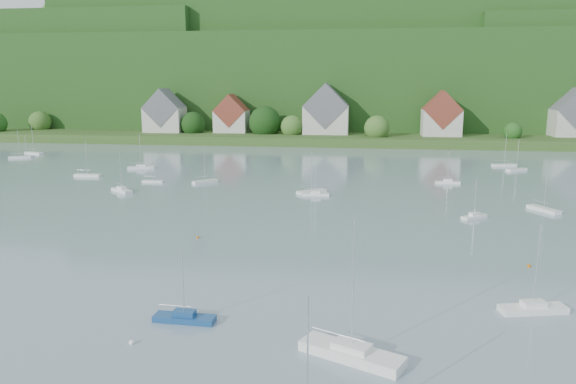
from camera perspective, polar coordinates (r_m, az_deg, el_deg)
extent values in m
cube|color=#33551F|center=(212.11, 2.82, 5.98)|extent=(600.00, 60.00, 3.00)
cube|color=#144014|center=(285.96, 4.25, 11.05)|extent=(620.00, 160.00, 40.00)
cube|color=#144014|center=(318.86, -24.49, 10.83)|extent=(200.00, 120.00, 52.00)
cube|color=#144014|center=(280.55, 6.30, 12.65)|extent=(240.00, 130.00, 60.00)
sphere|color=#305A21|center=(239.03, -24.33, 6.63)|extent=(8.61, 8.61, 8.61)
sphere|color=#305A21|center=(196.54, 0.41, 6.78)|extent=(8.19, 8.19, 8.19)
sphere|color=#305A21|center=(209.47, -11.93, 6.67)|extent=(6.49, 6.49, 6.49)
sphere|color=#305A21|center=(204.80, 15.89, 6.90)|extent=(12.16, 12.16, 12.16)
sphere|color=#305A21|center=(190.92, 9.21, 6.56)|extent=(8.73, 8.73, 8.73)
sphere|color=black|center=(206.60, -9.84, 6.94)|extent=(9.32, 9.32, 9.32)
sphere|color=#1B4D17|center=(198.77, 22.29, 5.81)|extent=(6.24, 6.24, 6.24)
sphere|color=black|center=(217.16, 27.04, 5.99)|extent=(8.16, 8.16, 8.16)
sphere|color=black|center=(200.48, -2.41, 7.21)|extent=(11.92, 11.92, 11.92)
sphere|color=#305A21|center=(277.95, -23.05, 16.79)|extent=(10.52, 10.52, 10.52)
sphere|color=#1B4D17|center=(293.93, -13.22, 17.01)|extent=(10.29, 10.29, 10.29)
sphere|color=black|center=(277.49, -10.87, 17.35)|extent=(7.18, 7.18, 7.18)
sphere|color=#1B4D17|center=(293.13, 4.67, 18.94)|extent=(12.73, 12.73, 12.73)
sphere|color=#305A21|center=(294.67, -5.34, 18.70)|extent=(7.07, 7.07, 7.07)
sphere|color=#305A21|center=(283.25, -0.62, 19.23)|extent=(12.24, 12.24, 12.24)
sphere|color=#305A21|center=(282.06, 25.77, 15.82)|extent=(14.97, 14.97, 14.97)
sphere|color=#1B4D17|center=(274.00, 21.40, 16.13)|extent=(9.78, 9.78, 9.78)
sphere|color=#305A21|center=(270.98, 26.20, 15.81)|extent=(9.48, 9.48, 9.48)
sphere|color=#1B4D17|center=(279.56, -4.38, 15.58)|extent=(12.01, 12.01, 12.01)
sphere|color=#305A21|center=(293.11, 26.62, 14.39)|extent=(15.99, 15.99, 15.99)
sphere|color=black|center=(284.26, 3.51, 15.65)|extent=(15.72, 15.72, 15.72)
sphere|color=#1B4D17|center=(279.12, 6.53, 15.50)|extent=(10.54, 10.54, 10.54)
sphere|color=#1B4D17|center=(375.44, -27.24, 13.20)|extent=(8.18, 8.18, 8.18)
sphere|color=black|center=(358.30, -25.75, 13.49)|extent=(8.74, 8.74, 8.74)
cube|color=beige|center=(211.22, -12.66, 7.33)|extent=(14.00, 10.00, 9.00)
cube|color=slate|center=(210.98, -12.71, 8.55)|extent=(14.00, 10.40, 14.00)
cube|color=beige|center=(205.77, -5.87, 7.30)|extent=(12.00, 9.00, 8.00)
cube|color=brown|center=(205.53, -5.89, 8.42)|extent=(12.00, 9.36, 12.00)
cube|color=beige|center=(199.26, 3.96, 7.49)|extent=(16.00, 11.00, 10.00)
cube|color=slate|center=(198.99, 3.98, 8.93)|extent=(16.00, 11.44, 16.00)
cube|color=beige|center=(198.50, 15.60, 6.95)|extent=(13.00, 10.00, 9.00)
cube|color=brown|center=(198.24, 15.67, 8.24)|extent=(13.00, 10.40, 13.00)
cube|color=beige|center=(212.95, 27.62, 6.35)|extent=(15.00, 10.00, 9.00)
cube|color=slate|center=(212.70, 27.73, 7.56)|extent=(15.00, 10.40, 15.00)
cube|color=navy|center=(51.82, -10.69, -12.78)|extent=(5.66, 1.77, 0.56)
cube|color=navy|center=(51.61, -10.71, -12.24)|extent=(2.00, 1.17, 0.50)
cylinder|color=silver|center=(50.40, -10.85, -8.84)|extent=(0.10, 0.10, 7.01)
cylinder|color=silver|center=(51.64, -11.63, -11.47)|extent=(3.09, 0.19, 0.08)
cylinder|color=silver|center=(32.36, 2.03, -18.26)|extent=(0.10, 0.10, 9.14)
cube|color=white|center=(57.61, 24.07, -11.04)|extent=(6.51, 3.18, 0.63)
cube|color=white|center=(57.41, 24.12, -10.52)|extent=(2.42, 1.71, 0.50)
cylinder|color=silver|center=(56.21, 24.42, -7.03)|extent=(0.10, 0.10, 7.84)
cylinder|color=silver|center=(56.73, 23.33, -10.01)|extent=(3.37, 0.89, 0.08)
cube|color=white|center=(45.04, 6.59, -16.33)|extent=(8.59, 5.69, 0.84)
cube|color=white|center=(44.73, 6.61, -15.57)|extent=(3.36, 2.74, 0.50)
cylinder|color=silver|center=(42.71, 6.77, -9.59)|extent=(0.10, 0.10, 10.49)
cylinder|color=silver|center=(44.95, 5.15, -14.48)|extent=(4.21, 2.03, 0.08)
sphere|color=white|center=(48.88, -15.91, -14.93)|extent=(0.47, 0.47, 0.47)
sphere|color=#D56D04|center=(70.87, 23.72, -7.13)|extent=(0.43, 0.43, 0.43)
sphere|color=#D56D04|center=(77.55, -9.34, -4.74)|extent=(0.38, 0.38, 0.38)
cube|color=white|center=(107.07, 2.46, 0.03)|extent=(5.86, 4.67, 0.59)
cylinder|color=silver|center=(106.36, 2.48, 2.14)|extent=(0.10, 0.10, 7.42)
cylinder|color=silver|center=(106.43, 2.04, 0.62)|extent=(2.76, 1.88, 0.08)
cube|color=white|center=(141.84, -15.01, 2.46)|extent=(6.70, 3.63, 0.65)
cube|color=white|center=(141.76, -15.02, 2.68)|extent=(2.53, 1.87, 0.50)
cylinder|color=silver|center=(141.27, -15.10, 4.20)|extent=(0.10, 0.10, 8.06)
cylinder|color=silver|center=(141.77, -15.42, 2.93)|extent=(3.41, 1.12, 0.08)
cube|color=white|center=(174.75, -25.48, 3.32)|extent=(4.49, 4.05, 0.47)
cylinder|color=silver|center=(174.39, -25.57, 4.36)|extent=(0.10, 0.10, 5.92)
cylinder|color=silver|center=(174.54, -25.74, 3.67)|extent=(2.05, 1.73, 0.08)
cube|color=white|center=(151.78, 21.52, 2.61)|extent=(6.36, 3.05, 0.61)
cylinder|color=silver|center=(151.26, 21.64, 4.15)|extent=(0.10, 0.10, 7.67)
cylinder|color=silver|center=(151.21, 21.24, 3.06)|extent=(3.31, 0.83, 0.08)
cube|color=white|center=(92.33, 18.76, -2.45)|extent=(4.49, 3.95, 0.47)
cube|color=white|center=(92.22, 18.77, -2.16)|extent=(1.86, 1.74, 0.50)
cylinder|color=silver|center=(91.66, 18.88, -0.53)|extent=(0.10, 0.10, 5.86)
cylinder|color=silver|center=(91.55, 18.51, -1.82)|extent=(2.07, 1.67, 0.08)
cube|color=white|center=(122.01, -13.84, 1.08)|extent=(4.65, 1.32, 0.46)
cylinder|color=silver|center=(121.51, -13.91, 2.53)|extent=(0.10, 0.10, 5.81)
cylinder|color=silver|center=(122.09, -14.17, 1.61)|extent=(2.56, 0.09, 0.08)
cube|color=white|center=(119.32, -8.61, 1.08)|extent=(5.03, 5.07, 0.56)
cylinder|color=silver|center=(118.72, -8.66, 2.87)|extent=(0.10, 0.10, 6.98)
cylinder|color=silver|center=(118.73, -8.98, 1.59)|extent=(2.21, 2.24, 0.08)
cube|color=white|center=(104.63, 2.87, -0.26)|extent=(5.24, 1.92, 0.51)
cube|color=white|center=(104.53, 2.87, 0.01)|extent=(1.88, 1.17, 0.50)
cylinder|color=silver|center=(103.99, 2.88, 1.60)|extent=(0.10, 0.10, 6.41)
cylinder|color=silver|center=(104.41, 2.45, 0.36)|extent=(2.81, 0.35, 0.08)
cube|color=white|center=(173.96, -26.06, 3.26)|extent=(6.06, 4.04, 0.59)
cylinder|color=silver|center=(173.52, -26.17, 4.56)|extent=(0.10, 0.10, 7.40)
cylinder|color=silver|center=(173.95, -26.38, 3.63)|extent=(2.98, 1.47, 0.08)
cube|color=white|center=(133.99, -20.07, 1.64)|extent=(6.13, 1.78, 0.61)
cylinder|color=silver|center=(133.41, -20.19, 3.39)|extent=(0.10, 0.10, 7.64)
cylinder|color=silver|center=(134.25, -20.45, 2.16)|extent=(3.36, 0.12, 0.08)
cube|color=white|center=(113.07, -16.86, 0.15)|extent=(5.61, 4.91, 0.59)
cube|color=white|center=(112.97, -16.88, 0.42)|extent=(2.32, 2.17, 0.50)
cylinder|color=silver|center=(112.40, -16.98, 2.13)|extent=(0.10, 0.10, 7.32)
cylinder|color=silver|center=(113.62, -17.10, 0.80)|extent=(2.58, 2.06, 0.08)
cube|color=white|center=(145.17, 22.63, 2.15)|extent=(5.65, 4.43, 0.57)
cylinder|color=silver|center=(144.66, 22.75, 3.65)|extent=(0.10, 0.10, 7.12)
cylinder|color=silver|center=(144.37, 22.44, 2.59)|extent=(2.67, 1.77, 0.08)
cube|color=white|center=(121.82, 16.23, 0.95)|extent=(5.24, 1.66, 0.52)
cube|color=white|center=(121.73, 16.25, 1.18)|extent=(1.86, 1.09, 0.50)
cylinder|color=silver|center=(121.26, 16.32, 2.57)|extent=(0.10, 0.10, 6.48)
cylinder|color=silver|center=(121.48, 15.90, 1.49)|extent=(2.85, 0.20, 0.08)
cube|color=white|center=(181.99, -24.86, 3.68)|extent=(6.56, 3.61, 0.63)
cylinder|color=silver|center=(181.54, -24.97, 5.01)|extent=(0.10, 0.10, 7.90)
cylinder|color=silver|center=(182.58, -25.08, 4.06)|extent=(3.33, 1.14, 0.08)
cube|color=white|center=(101.68, 25.00, -1.65)|extent=(4.46, 6.04, 0.60)
cylinder|color=silver|center=(100.92, 25.19, 0.59)|extent=(0.10, 0.10, 7.50)
cylinder|color=silver|center=(102.03, 24.69, -0.89)|extent=(1.72, 2.90, 0.08)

